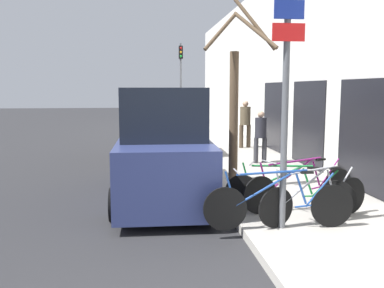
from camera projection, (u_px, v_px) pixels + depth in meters
name	position (u px, v px, depth m)	size (l,w,h in m)	color
ground_plane	(161.00, 163.00, 13.94)	(80.00, 80.00, 0.00)	#28282B
sidewalk_curb	(223.00, 147.00, 16.98)	(3.20, 32.00, 0.15)	#ADA89E
building_facade	(268.00, 67.00, 16.68)	(0.23, 32.00, 6.50)	silver
signpost	(285.00, 103.00, 6.73)	(0.52, 0.13, 3.75)	#595B60
bicycle_0	(279.00, 204.00, 6.89)	(2.48, 0.44, 0.98)	black
bicycle_1	(315.00, 198.00, 7.33)	(2.23, 0.88, 0.93)	black
bicycle_2	(288.00, 192.00, 7.78)	(2.15, 0.98, 0.91)	black
bicycle_3	(301.00, 187.00, 8.08)	(2.41, 0.84, 0.96)	black
parked_car_0	(163.00, 151.00, 9.16)	(2.11, 4.75, 2.43)	navy
parked_car_1	(158.00, 127.00, 14.69)	(2.09, 4.19, 2.38)	gray
pedestrian_near	(261.00, 133.00, 12.96)	(0.42, 0.35, 1.59)	#333338
pedestrian_far	(245.00, 120.00, 16.31)	(0.47, 0.40, 1.81)	#4C3D2D
street_tree	(235.00, 106.00, 9.48)	(1.52, 1.06, 4.20)	brown
traffic_light	(181.00, 76.00, 21.61)	(0.20, 0.30, 4.50)	#595B60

